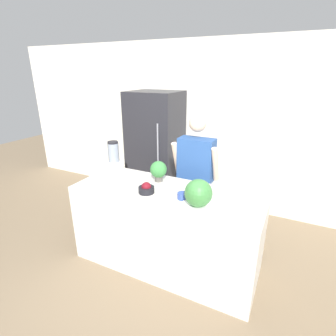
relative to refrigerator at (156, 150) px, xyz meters
name	(u,v)px	position (x,y,z in m)	size (l,w,h in m)	color
ground_plane	(150,284)	(0.87, -1.73, -0.93)	(14.00, 14.00, 0.00)	#7F6B51
wall_back	(215,128)	(0.87, 0.39, 0.37)	(8.00, 0.06, 2.60)	silver
counter_island	(166,228)	(0.87, -1.34, -0.46)	(2.05, 0.79, 0.93)	beige
refrigerator	(156,150)	(0.00, 0.00, 0.00)	(0.78, 0.70, 1.85)	#232328
person	(196,177)	(0.92, -0.59, -0.09)	(0.60, 0.26, 1.64)	#4C608C
cutting_board	(198,207)	(1.30, -1.53, 0.01)	(0.34, 0.27, 0.01)	white
watermelon	(198,193)	(1.29, -1.52, 0.15)	(0.26, 0.26, 0.26)	#3D7F3D
bowl_cherries	(146,189)	(0.70, -1.46, 0.05)	(0.17, 0.17, 0.12)	black
bowl_cream	(165,191)	(0.90, -1.42, 0.05)	(0.15, 0.15, 0.11)	white
bowl_small_blue	(183,196)	(1.10, -1.43, 0.04)	(0.11, 0.11, 0.07)	#334C9E
blender	(114,157)	(-0.01, -1.07, 0.19)	(0.15, 0.15, 0.38)	silver
potted_plant	(158,170)	(0.66, -1.13, 0.14)	(0.19, 0.19, 0.24)	#514C47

